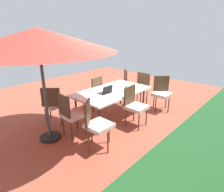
# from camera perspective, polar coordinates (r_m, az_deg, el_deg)

# --- Properties ---
(ground_plane) EXTENTS (10.00, 10.00, 0.02)m
(ground_plane) POSITION_cam_1_polar(r_m,az_deg,el_deg) (5.16, -0.00, -6.30)
(ground_plane) COLOR #9E4C38
(dining_table) EXTENTS (2.04, 1.14, 0.74)m
(dining_table) POSITION_cam_1_polar(r_m,az_deg,el_deg) (4.89, -0.00, 1.12)
(dining_table) COLOR silver
(dining_table) RESTS_ON ground_plane
(patio_umbrella) EXTENTS (2.92, 2.92, 2.28)m
(patio_umbrella) POSITION_cam_1_polar(r_m,az_deg,el_deg) (3.80, -21.61, 15.54)
(patio_umbrella) COLOR #4C4C4C
(patio_umbrella) RESTS_ON ground_plane
(chair_south) EXTENTS (0.48, 0.49, 0.98)m
(chair_south) POSITION_cam_1_polar(r_m,az_deg,el_deg) (5.47, -5.69, 1.52)
(chair_south) COLOR beige
(chair_south) RESTS_ON ground_plane
(chair_west) EXTENTS (0.46, 0.46, 0.98)m
(chair_west) POSITION_cam_1_polar(r_m,az_deg,el_deg) (5.89, 8.65, 2.69)
(chair_west) COLOR beige
(chair_west) RESTS_ON ground_plane
(chair_southwest) EXTENTS (0.59, 0.59, 0.98)m
(chair_southwest) POSITION_cam_1_polar(r_m,az_deg,el_deg) (6.39, 2.78, 4.25)
(chair_southwest) COLOR beige
(chair_southwest) RESTS_ON ground_plane
(chair_southeast) EXTENTS (0.59, 0.59, 0.98)m
(chair_southeast) POSITION_cam_1_polar(r_m,az_deg,el_deg) (4.78, -17.45, -2.04)
(chair_southeast) COLOR beige
(chair_southeast) RESTS_ON ground_plane
(chair_northwest) EXTENTS (0.58, 0.58, 0.98)m
(chair_northwest) POSITION_cam_1_polar(r_m,az_deg,el_deg) (5.59, 14.87, 1.34)
(chair_northwest) COLOR beige
(chair_northwest) RESTS_ON ground_plane
(chair_northeast) EXTENTS (0.58, 0.58, 0.98)m
(chair_northeast) POSITION_cam_1_polar(r_m,az_deg,el_deg) (3.65, -4.97, -8.08)
(chair_northeast) COLOR beige
(chair_northeast) RESTS_ON ground_plane
(chair_north) EXTENTS (0.46, 0.47, 0.98)m
(chair_north) POSITION_cam_1_polar(r_m,az_deg,el_deg) (4.52, 6.90, -2.50)
(chair_north) COLOR beige
(chair_north) RESTS_ON ground_plane
(chair_east) EXTENTS (0.48, 0.47, 0.98)m
(chair_east) POSITION_cam_1_polar(r_m,az_deg,el_deg) (4.14, -12.42, -4.98)
(chair_east) COLOR beige
(chair_east) RESTS_ON ground_plane
(laptop) EXTENTS (0.33, 0.26, 0.21)m
(laptop) POSITION_cam_1_polar(r_m,az_deg,el_deg) (4.65, -1.95, 1.34)
(laptop) COLOR #2D2D33
(laptop) RESTS_ON dining_table
(cup) EXTENTS (0.07, 0.07, 0.09)m
(cup) POSITION_cam_1_polar(r_m,az_deg,el_deg) (5.00, 4.32, 2.58)
(cup) COLOR #286B33
(cup) RESTS_ON dining_table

